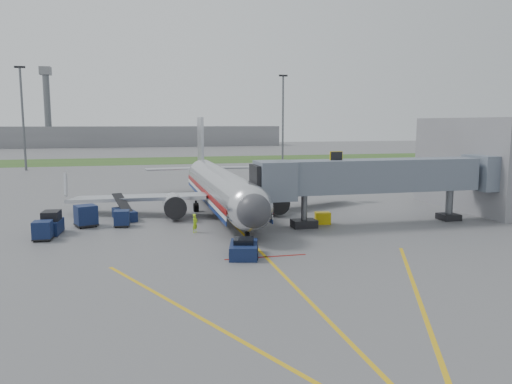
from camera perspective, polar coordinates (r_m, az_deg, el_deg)
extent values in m
plane|color=#565659|center=(39.55, -0.37, -5.94)|extent=(400.00, 400.00, 0.00)
cube|color=#2D4C1E|center=(128.02, -9.73, 3.58)|extent=(300.00, 25.00, 0.01)
cube|color=gold|center=(37.67, 0.33, -6.65)|extent=(0.25, 50.00, 0.01)
cube|color=maroon|center=(35.80, 1.12, -7.43)|extent=(6.00, 0.25, 0.01)
cube|color=gold|center=(25.38, -6.46, -14.07)|extent=(9.52, 20.04, 0.01)
cube|color=gold|center=(29.26, 18.05, -11.38)|extent=(9.52, 20.04, 0.01)
cylinder|color=silver|center=(53.54, -4.08, 0.63)|extent=(3.80, 28.00, 3.80)
sphere|color=silver|center=(39.95, -0.71, -1.85)|extent=(3.80, 3.80, 3.80)
sphere|color=#38383D|center=(38.71, -0.27, -2.17)|extent=(2.74, 2.74, 2.74)
cube|color=black|center=(39.48, -0.58, -1.16)|extent=(2.20, 1.20, 0.55)
cone|color=silver|center=(69.76, -6.36, 2.31)|extent=(3.80, 5.00, 3.80)
cube|color=#B7BAC1|center=(68.99, -6.36, 5.57)|extent=(0.35, 4.20, 7.00)
cube|color=#B7BAC1|center=(52.93, -13.18, -0.63)|extent=(15.10, 8.59, 1.13)
cube|color=#B7BAC1|center=(55.70, 4.58, -0.02)|extent=(15.10, 8.59, 1.13)
cylinder|color=silver|center=(50.16, -9.36, -1.51)|extent=(2.10, 3.60, 2.10)
cylinder|color=silver|center=(51.97, 2.15, -1.08)|extent=(2.10, 3.60, 2.10)
cube|color=maroon|center=(53.93, -2.07, 0.33)|extent=(0.05, 28.00, 0.45)
cube|color=navy|center=(54.06, -2.06, -0.62)|extent=(0.05, 28.00, 0.35)
cylinder|color=black|center=(41.38, -1.01, -4.89)|extent=(0.28, 0.70, 0.70)
cylinder|color=black|center=(53.99, -6.87, -1.76)|extent=(0.50, 1.00, 1.00)
cylinder|color=black|center=(54.84, -1.47, -1.55)|extent=(0.50, 1.00, 1.00)
cube|color=slate|center=(47.92, 13.51, 1.86)|extent=(20.00, 3.00, 3.00)
cube|color=slate|center=(44.34, 2.16, 1.34)|extent=(3.20, 3.60, 3.40)
cube|color=black|center=(44.03, 0.65, 1.30)|extent=(1.60, 3.00, 2.80)
cube|color=#C4A80B|center=(46.07, 9.14, 3.99)|extent=(1.20, 0.15, 1.00)
cylinder|color=#595B60|center=(45.59, 5.53, -2.13)|extent=(0.56, 0.56, 3.10)
cube|color=black|center=(45.81, 5.51, -3.61)|extent=(2.20, 1.60, 0.70)
cylinder|color=#595B60|center=(52.43, 21.21, -1.31)|extent=(0.70, 0.70, 3.10)
cube|color=black|center=(52.63, 21.14, -2.66)|extent=(1.80, 1.80, 0.60)
cube|color=slate|center=(54.45, 24.83, 2.05)|extent=(3.00, 4.00, 3.40)
cube|color=slate|center=(61.42, 25.62, 2.97)|extent=(10.00, 16.00, 10.00)
cylinder|color=#595B60|center=(109.43, -25.08, 7.47)|extent=(0.44, 0.44, 20.00)
cube|color=black|center=(109.95, -25.40, 12.78)|extent=(2.00, 0.40, 0.40)
cylinder|color=#595B60|center=(117.35, 3.09, 8.18)|extent=(0.44, 0.44, 20.00)
cube|color=black|center=(117.84, 3.13, 13.15)|extent=(2.00, 0.40, 0.40)
cube|color=slate|center=(207.44, -14.10, 6.19)|extent=(120.00, 14.00, 8.00)
cylinder|color=#595B60|center=(204.80, -22.72, 8.60)|extent=(2.40, 2.40, 28.00)
cube|color=slate|center=(205.63, -22.94, 12.63)|extent=(4.00, 4.00, 3.00)
cube|color=#0C1C36|center=(35.81, -1.41, -6.63)|extent=(2.65, 3.56, 0.97)
cube|color=black|center=(35.65, -1.41, -5.67)|extent=(1.71, 1.71, 0.44)
cylinder|color=black|center=(34.76, -2.78, -7.31)|extent=(0.36, 0.73, 0.71)
cylinder|color=black|center=(34.72, -0.13, -7.32)|extent=(0.36, 0.73, 0.71)
cylinder|color=black|center=(36.98, -2.60, -6.37)|extent=(0.36, 0.73, 0.71)
cylinder|color=black|center=(36.94, -0.12, -6.38)|extent=(0.36, 0.73, 0.71)
cube|color=#0C1C36|center=(46.32, -22.29, -3.70)|extent=(1.70, 2.96, 1.14)
cube|color=black|center=(46.14, -22.36, -2.52)|extent=(1.51, 1.93, 0.80)
cylinder|color=black|center=(45.55, -23.26, -4.38)|extent=(0.29, 0.59, 0.57)
cylinder|color=black|center=(45.28, -21.86, -4.37)|extent=(0.29, 0.59, 0.57)
cylinder|color=black|center=(47.50, -22.67, -3.86)|extent=(0.29, 0.59, 0.57)
cylinder|color=black|center=(47.24, -21.32, -3.85)|extent=(0.29, 0.59, 0.57)
cube|color=#0C1C36|center=(47.45, -15.09, -2.85)|extent=(1.42, 1.42, 1.35)
cube|color=black|center=(47.58, -15.06, -3.65)|extent=(1.47, 1.47, 0.10)
cylinder|color=black|center=(47.12, -15.74, -3.83)|extent=(0.20, 0.25, 0.24)
cylinder|color=black|center=(47.04, -14.47, -3.80)|extent=(0.20, 0.25, 0.24)
cylinder|color=black|center=(48.14, -15.64, -3.58)|extent=(0.20, 0.25, 0.24)
cylinder|color=black|center=(48.06, -14.39, -3.55)|extent=(0.20, 0.25, 0.24)
cube|color=#0C1C36|center=(44.07, -23.22, -3.99)|extent=(1.48, 1.48, 1.42)
cube|color=black|center=(44.21, -23.17, -4.89)|extent=(1.53, 1.53, 0.11)
cylinder|color=black|center=(43.81, -24.02, -5.10)|extent=(0.21, 0.27, 0.26)
cylinder|color=black|center=(43.58, -22.60, -5.09)|extent=(0.21, 0.27, 0.26)
cylinder|color=black|center=(44.87, -23.72, -4.79)|extent=(0.21, 0.27, 0.26)
cylinder|color=black|center=(44.64, -22.33, -4.77)|extent=(0.21, 0.27, 0.26)
cube|color=#0C1C36|center=(48.35, -18.87, -2.49)|extent=(2.29, 2.29, 1.78)
cube|color=black|center=(48.52, -18.83, -3.52)|extent=(2.37, 2.37, 0.14)
cylinder|color=black|center=(47.70, -19.40, -3.80)|extent=(0.35, 0.39, 0.32)
cylinder|color=black|center=(48.05, -17.81, -3.64)|extent=(0.35, 0.39, 0.32)
cylinder|color=black|center=(49.01, -19.82, -3.51)|extent=(0.35, 0.39, 0.32)
cylinder|color=black|center=(49.36, -18.27, -3.36)|extent=(0.35, 0.39, 0.32)
cube|color=#0C1C36|center=(50.92, -14.80, -2.51)|extent=(2.57, 4.19, 0.98)
cube|color=black|center=(51.26, -15.00, -1.27)|extent=(2.18, 4.49, 1.54)
cylinder|color=black|center=(49.47, -14.96, -3.03)|extent=(0.40, 0.65, 0.61)
cylinder|color=black|center=(49.75, -13.75, -2.93)|extent=(0.40, 0.65, 0.61)
cylinder|color=black|center=(52.16, -15.78, -2.51)|extent=(0.40, 0.65, 0.61)
cylinder|color=black|center=(52.44, -14.63, -2.41)|extent=(0.40, 0.65, 0.61)
cube|color=#C4A80B|center=(47.45, 7.63, -2.98)|extent=(1.55, 1.16, 1.12)
cylinder|color=black|center=(47.44, 7.06, -3.49)|extent=(0.23, 0.31, 0.28)
cylinder|color=black|center=(47.63, 8.17, -3.46)|extent=(0.23, 0.31, 0.28)
imported|color=#A4DD1A|center=(43.71, -6.98, -3.57)|extent=(0.69, 0.70, 1.64)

